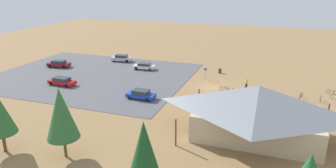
% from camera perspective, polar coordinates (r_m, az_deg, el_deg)
% --- Properties ---
extents(ground, '(160.00, 160.00, 0.00)m').
position_cam_1_polar(ground, '(52.40, 7.95, -0.68)').
color(ground, '#937047').
rests_on(ground, ground).
extents(parking_lot_asphalt, '(36.06, 29.42, 0.05)m').
position_cam_1_polar(parking_lot_asphalt, '(60.53, -13.75, 1.59)').
color(parking_lot_asphalt, '#56565B').
rests_on(parking_lot_asphalt, ground).
extents(bike_pavilion, '(16.30, 10.59, 6.14)m').
position_cam_1_polar(bike_pavilion, '(36.13, 16.15, -4.39)').
color(bike_pavilion, '#C6B28E').
rests_on(bike_pavilion, ground).
extents(trash_bin, '(0.60, 0.60, 0.90)m').
position_cam_1_polar(trash_bin, '(60.92, 9.54, 2.40)').
color(trash_bin, brown).
rests_on(trash_bin, ground).
extents(lot_sign, '(0.56, 0.08, 2.20)m').
position_cam_1_polar(lot_sign, '(56.38, 6.90, 2.24)').
color(lot_sign, '#99999E').
rests_on(lot_sign, ground).
extents(pine_mideast, '(3.24, 3.24, 7.39)m').
position_cam_1_polar(pine_mideast, '(31.89, -19.08, -5.16)').
color(pine_mideast, brown).
rests_on(pine_mideast, ground).
extents(pine_center, '(2.53, 2.53, 6.47)m').
position_cam_1_polar(pine_center, '(25.77, -4.44, -11.57)').
color(pine_center, brown).
rests_on(pine_center, ground).
extents(bicycle_teal_mid_cluster, '(1.62, 0.65, 0.80)m').
position_cam_1_polar(bicycle_teal_mid_cluster, '(55.33, 27.94, -1.31)').
color(bicycle_teal_mid_cluster, black).
rests_on(bicycle_teal_mid_cluster, ground).
extents(bicycle_silver_front_row, '(1.72, 0.58, 0.82)m').
position_cam_1_polar(bicycle_silver_front_row, '(47.05, 6.87, -2.40)').
color(bicycle_silver_front_row, black).
rests_on(bicycle_silver_front_row, ground).
extents(bicycle_black_trailside, '(1.52, 0.77, 0.76)m').
position_cam_1_polar(bicycle_black_trailside, '(51.41, 10.31, -0.78)').
color(bicycle_black_trailside, black).
rests_on(bicycle_black_trailside, ground).
extents(bicycle_white_yard_right, '(1.15, 1.48, 0.90)m').
position_cam_1_polar(bicycle_white_yard_right, '(52.75, 28.38, -2.22)').
color(bicycle_white_yard_right, black).
rests_on(bicycle_white_yard_right, ground).
extents(bicycle_purple_near_porch, '(0.69, 1.60, 0.85)m').
position_cam_1_polar(bicycle_purple_near_porch, '(51.34, 23.29, -2.02)').
color(bicycle_purple_near_porch, black).
rests_on(bicycle_purple_near_porch, ground).
extents(bicycle_red_yard_center, '(1.40, 0.89, 0.79)m').
position_cam_1_polar(bicycle_red_yard_center, '(47.86, 10.57, -2.25)').
color(bicycle_red_yard_center, black).
rests_on(bicycle_red_yard_center, ground).
extents(bicycle_green_edge_north, '(1.82, 0.51, 0.87)m').
position_cam_1_polar(bicycle_green_edge_north, '(50.16, 11.58, -1.29)').
color(bicycle_green_edge_north, black).
rests_on(bicycle_green_edge_north, ground).
extents(bicycle_blue_back_row, '(0.48, 1.65, 0.74)m').
position_cam_1_polar(bicycle_blue_back_row, '(51.19, 26.26, -2.53)').
color(bicycle_blue_back_row, black).
rests_on(bicycle_blue_back_row, ground).
extents(car_white_aisle_side, '(4.40, 2.11, 1.29)m').
position_cam_1_polar(car_white_aisle_side, '(62.64, -4.40, 3.28)').
color(car_white_aisle_side, white).
rests_on(car_white_aisle_side, parking_lot_asphalt).
extents(car_blue_second_row, '(4.37, 1.93, 1.37)m').
position_cam_1_polar(car_blue_second_row, '(47.02, -5.01, -1.89)').
color(car_blue_second_row, '#1E42B2').
rests_on(car_blue_second_row, parking_lot_asphalt).
extents(car_silver_near_entry, '(4.69, 2.35, 1.47)m').
position_cam_1_polar(car_silver_near_entry, '(69.65, -8.56, 4.74)').
color(car_silver_near_entry, '#BCBCC1').
rests_on(car_silver_near_entry, parking_lot_asphalt).
extents(car_maroon_front_row, '(4.85, 2.56, 1.42)m').
position_cam_1_polar(car_maroon_front_row, '(68.09, -19.47, 3.55)').
color(car_maroon_front_row, maroon).
rests_on(car_maroon_front_row, parking_lot_asphalt).
extents(car_red_back_corner, '(4.84, 2.01, 1.35)m').
position_cam_1_polar(car_red_back_corner, '(55.96, -18.95, 0.49)').
color(car_red_back_corner, red).
rests_on(car_red_back_corner, parking_lot_asphalt).
extents(visitor_at_bikes, '(0.36, 0.38, 1.68)m').
position_cam_1_polar(visitor_at_bikes, '(49.87, 16.54, -1.22)').
color(visitor_at_bikes, '#2D3347').
rests_on(visitor_at_bikes, ground).
extents(visitor_by_pavilion, '(0.40, 0.40, 1.67)m').
position_cam_1_polar(visitor_by_pavilion, '(53.08, 14.24, 0.16)').
color(visitor_by_pavilion, '#2D3347').
rests_on(visitor_by_pavilion, ground).
extents(visitor_crossing_yard, '(0.36, 0.40, 1.74)m').
position_cam_1_polar(visitor_crossing_yard, '(48.22, 13.51, -1.58)').
color(visitor_crossing_yard, '#2D3347').
rests_on(visitor_crossing_yard, ground).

